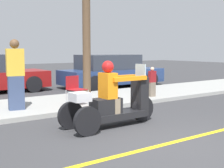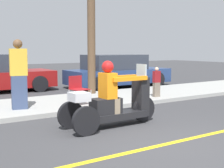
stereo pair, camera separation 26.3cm
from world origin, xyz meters
The scene contains 9 objects.
ground_plane centered at (0.00, 0.00, 0.00)m, with size 60.00×60.00×0.00m, color #38383A.
lane_stripe centered at (-0.11, 0.00, 0.00)m, with size 24.00×0.12×0.01m.
sidewalk_strip centered at (0.00, 4.60, 0.06)m, with size 28.00×2.80×0.12m.
motorcycle_trike centered at (-0.10, 1.61, 0.52)m, with size 2.32×0.78×1.45m.
spectator_by_tree centered at (-1.37, 4.14, 1.00)m, with size 0.48×0.34×1.83m.
spectator_far_back centered at (3.05, 3.73, 0.59)m, with size 0.25×0.17×0.98m.
folding_chair_set_back centered at (0.20, 3.83, 0.62)m, with size 0.52×0.52×0.82m.
parked_car_lot_left centered at (4.06, 7.48, 0.69)m, with size 4.69×2.04×1.44m.
tree_trunk centered at (1.68, 5.63, 1.81)m, with size 0.28×0.28×3.38m.
Camera 2 is at (-3.82, -3.99, 1.70)m, focal length 50.00 mm.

